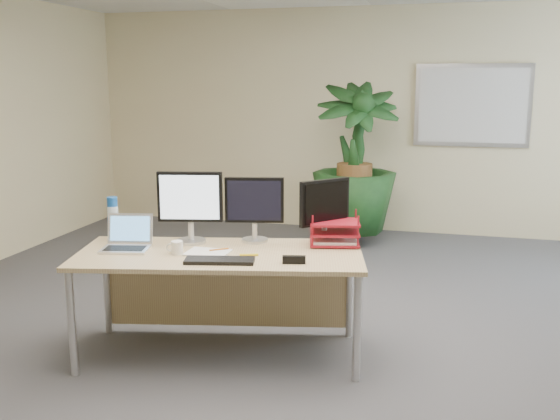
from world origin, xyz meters
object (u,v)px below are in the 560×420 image
(monitor_left, at_px, (190,202))
(monitor_right, at_px, (254,205))
(floor_plant, at_px, (354,179))
(laptop, at_px, (127,240))
(desk, at_px, (222,270))

(monitor_left, xyz_separation_m, monitor_right, (0.42, 0.14, -0.02))
(floor_plant, height_order, monitor_left, floor_plant)
(monitor_right, relative_size, laptop, 1.27)
(desk, distance_m, laptop, 0.67)
(desk, xyz_separation_m, laptop, (-0.62, -0.16, 0.21))
(monitor_left, distance_m, monitor_right, 0.45)
(desk, height_order, laptop, laptop)
(floor_plant, bearing_deg, laptop, -108.28)
(monitor_left, height_order, monitor_right, monitor_left)
(desk, height_order, monitor_right, monitor_right)
(monitor_left, bearing_deg, desk, -19.32)
(desk, bearing_deg, laptop, -165.47)
(desk, xyz_separation_m, monitor_left, (-0.26, 0.09, 0.44))
(desk, relative_size, monitor_left, 4.01)
(desk, xyz_separation_m, floor_plant, (0.45, 3.08, 0.18))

